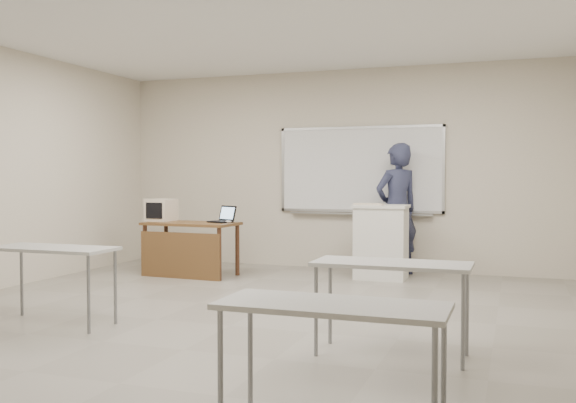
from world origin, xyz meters
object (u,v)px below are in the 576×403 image
at_px(whiteboard, 360,171).
at_px(mouse, 228,222).
at_px(laptop, 222,218).
at_px(podium, 381,242).
at_px(keyboard, 369,204).
at_px(crt_monitor, 161,210).
at_px(presenter, 397,209).
at_px(instructor_desk, 187,239).

relative_size(whiteboard, mouse, 26.21).
bearing_deg(mouse, laptop, 140.25).
relative_size(podium, mouse, 10.66).
bearing_deg(whiteboard, mouse, -139.63).
relative_size(laptop, mouse, 3.31).
bearing_deg(keyboard, crt_monitor, -168.02).
distance_m(laptop, keyboard, 2.06).
relative_size(keyboard, presenter, 0.22).
xyz_separation_m(instructor_desk, crt_monitor, (-0.55, 0.23, 0.39)).
bearing_deg(instructor_desk, keyboard, 16.53).
height_order(whiteboard, instructor_desk, whiteboard).
bearing_deg(laptop, keyboard, 32.81).
height_order(podium, mouse, podium).
xyz_separation_m(crt_monitor, laptop, (0.95, 0.03, -0.10)).
xyz_separation_m(whiteboard, laptop, (-1.70, -1.21, -0.67)).
relative_size(crt_monitor, presenter, 0.21).
relative_size(crt_monitor, keyboard, 0.99).
bearing_deg(whiteboard, instructor_desk, -144.87).
distance_m(podium, presenter, 0.65).
xyz_separation_m(whiteboard, presenter, (0.61, -0.30, -0.55)).
bearing_deg(whiteboard, crt_monitor, -154.88).
height_order(instructor_desk, crt_monitor, crt_monitor).
height_order(instructor_desk, mouse, mouse).
distance_m(crt_monitor, keyboard, 3.00).
bearing_deg(keyboard, whiteboard, 115.34).
bearing_deg(instructor_desk, crt_monitor, 159.74).
distance_m(podium, keyboard, 0.55).
xyz_separation_m(whiteboard, podium, (0.48, -0.77, -0.97)).
relative_size(whiteboard, crt_monitor, 6.21).
bearing_deg(laptop, presenter, 45.26).
distance_m(laptop, mouse, 0.19).
height_order(whiteboard, presenter, whiteboard).
bearing_deg(presenter, laptop, -23.30).
relative_size(podium, laptop, 3.22).
bearing_deg(presenter, instructor_desk, -21.40).
bearing_deg(presenter, mouse, -19.65).
relative_size(instructor_desk, presenter, 0.70).
xyz_separation_m(mouse, presenter, (2.16, 1.02, 0.16)).
relative_size(crt_monitor, laptop, 1.28).
distance_m(instructor_desk, mouse, 0.62).
relative_size(whiteboard, keyboard, 6.15).
xyz_separation_m(instructor_desk, laptop, (0.40, 0.26, 0.28)).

